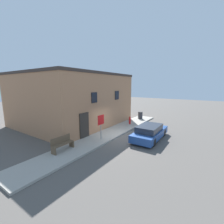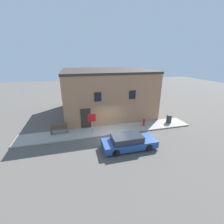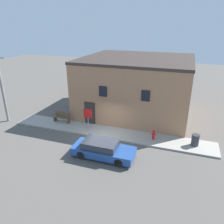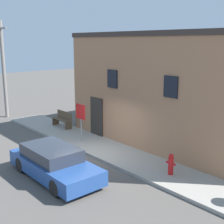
# 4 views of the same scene
# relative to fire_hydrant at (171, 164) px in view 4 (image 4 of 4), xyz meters

# --- Properties ---
(ground_plane) EXTENTS (80.00, 80.00, 0.00)m
(ground_plane) POSITION_rel_fire_hydrant_xyz_m (-3.78, -1.05, -0.55)
(ground_plane) COLOR #56514C
(sidewalk) EXTENTS (17.28, 2.16, 0.13)m
(sidewalk) POSITION_rel_fire_hydrant_xyz_m (-3.78, 0.03, -0.49)
(sidewalk) COLOR #9E998E
(sidewalk) RESTS_ON ground
(brick_building) EXTENTS (10.59, 9.75, 5.62)m
(brick_building) POSITION_rel_fire_hydrant_xyz_m (-2.85, 5.93, 2.26)
(brick_building) COLOR #A87551
(brick_building) RESTS_ON ground
(fire_hydrant) EXTENTS (0.43, 0.20, 0.84)m
(fire_hydrant) POSITION_rel_fire_hydrant_xyz_m (0.00, 0.00, 0.00)
(fire_hydrant) COLOR red
(fire_hydrant) RESTS_ON sidewalk
(stop_sign) EXTENTS (0.76, 0.06, 1.96)m
(stop_sign) POSITION_rel_fire_hydrant_xyz_m (-5.54, -0.29, 0.96)
(stop_sign) COLOR gray
(stop_sign) RESTS_ON sidewalk
(bench) EXTENTS (1.52, 0.44, 0.93)m
(bench) POSITION_rel_fire_hydrant_xyz_m (-8.62, 0.55, 0.03)
(bench) COLOR brown
(bench) RESTS_ON sidewalk
(utility_pole) EXTENTS (1.80, 2.41, 6.52)m
(utility_pole) POSITION_rel_fire_hydrant_xyz_m (-13.78, -0.95, 3.03)
(utility_pole) COLOR gray
(utility_pole) RESTS_ON ground
(parked_car) EXTENTS (4.36, 1.73, 1.20)m
(parked_car) POSITION_rel_fire_hydrant_xyz_m (-3.00, -3.38, 0.03)
(parked_car) COLOR black
(parked_car) RESTS_ON ground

